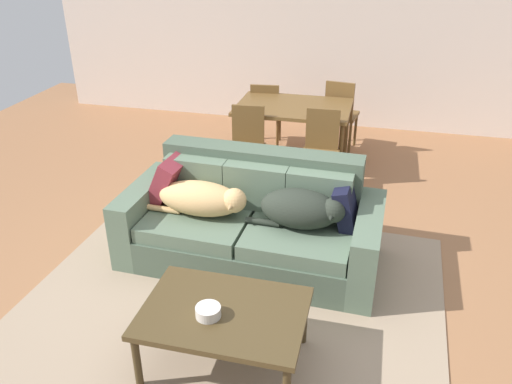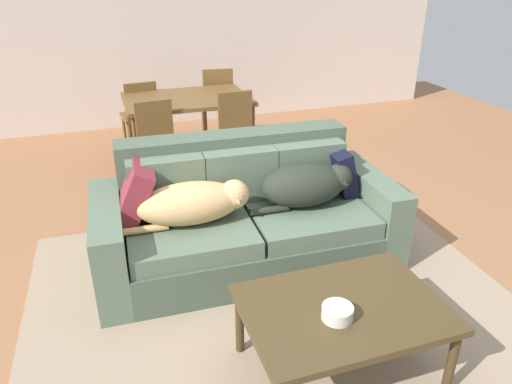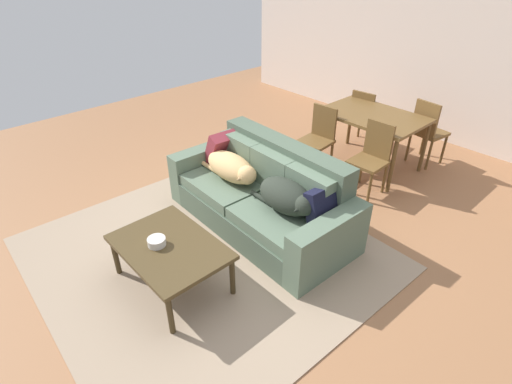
{
  "view_description": "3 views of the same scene",
  "coord_description": "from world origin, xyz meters",
  "px_view_note": "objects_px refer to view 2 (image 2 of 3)",
  "views": [
    {
      "loc": [
        0.85,
        -3.4,
        2.63
      ],
      "look_at": [
        -0.09,
        0.4,
        0.6
      ],
      "focal_mm": 36.18,
      "sensor_mm": 36.0,
      "label": 1
    },
    {
      "loc": [
        -1.04,
        -2.72,
        2.08
      ],
      "look_at": [
        -0.01,
        0.32,
        0.54
      ],
      "focal_mm": 33.76,
      "sensor_mm": 36.0,
      "label": 2
    },
    {
      "loc": [
        2.57,
        -2.25,
        2.73
      ],
      "look_at": [
        0.09,
        0.02,
        0.62
      ],
      "focal_mm": 28.16,
      "sensor_mm": 36.0,
      "label": 3
    }
  ],
  "objects_px": {
    "dining_chair_near_left": "(159,144)",
    "dining_chair_near_right": "(239,133)",
    "dining_table": "(187,104)",
    "bowl_on_coffee_table": "(337,313)",
    "dining_chair_far_right": "(218,101)",
    "throw_pillow_by_right_arm": "(339,171)",
    "dining_chair_far_left": "(141,113)",
    "throw_pillow_by_left_arm": "(134,193)",
    "coffee_table": "(343,313)",
    "dog_on_right_cushion": "(307,184)",
    "dog_on_left_cushion": "(195,203)",
    "couch": "(245,218)"
  },
  "relations": [
    {
      "from": "bowl_on_coffee_table",
      "to": "dining_chair_near_right",
      "type": "xyz_separation_m",
      "value": [
        0.33,
        2.81,
        0.0
      ]
    },
    {
      "from": "dog_on_left_cushion",
      "to": "dining_table",
      "type": "distance_m",
      "value": 2.17
    },
    {
      "from": "dog_on_right_cushion",
      "to": "dining_table",
      "type": "height_order",
      "value": "dining_table"
    },
    {
      "from": "couch",
      "to": "dining_chair_far_right",
      "type": "xyz_separation_m",
      "value": [
        0.49,
        2.65,
        0.18
      ]
    },
    {
      "from": "throw_pillow_by_left_arm",
      "to": "bowl_on_coffee_table",
      "type": "distance_m",
      "value": 1.67
    },
    {
      "from": "coffee_table",
      "to": "dining_chair_far_left",
      "type": "xyz_separation_m",
      "value": [
        -0.6,
        3.83,
        0.07
      ]
    },
    {
      "from": "dog_on_right_cushion",
      "to": "dining_chair_near_right",
      "type": "distance_m",
      "value": 1.57
    },
    {
      "from": "couch",
      "to": "dining_chair_far_left",
      "type": "bearing_deg",
      "value": 102.44
    },
    {
      "from": "throw_pillow_by_right_arm",
      "to": "dining_table",
      "type": "bearing_deg",
      "value": 111.83
    },
    {
      "from": "bowl_on_coffee_table",
      "to": "dining_chair_near_left",
      "type": "relative_size",
      "value": 0.18
    },
    {
      "from": "bowl_on_coffee_table",
      "to": "throw_pillow_by_right_arm",
      "type": "bearing_deg",
      "value": 62.32
    },
    {
      "from": "bowl_on_coffee_table",
      "to": "dining_chair_far_left",
      "type": "height_order",
      "value": "dining_chair_far_left"
    },
    {
      "from": "bowl_on_coffee_table",
      "to": "dining_table",
      "type": "relative_size",
      "value": 0.12
    },
    {
      "from": "dining_chair_near_left",
      "to": "coffee_table",
      "type": "bearing_deg",
      "value": -83.63
    },
    {
      "from": "coffee_table",
      "to": "dining_chair_near_left",
      "type": "relative_size",
      "value": 1.18
    },
    {
      "from": "couch",
      "to": "dog_on_left_cushion",
      "type": "bearing_deg",
      "value": -161.45
    },
    {
      "from": "dining_chair_far_left",
      "to": "dog_on_right_cushion",
      "type": "bearing_deg",
      "value": 102.58
    },
    {
      "from": "throw_pillow_by_right_arm",
      "to": "dining_chair_far_left",
      "type": "distance_m",
      "value": 2.81
    },
    {
      "from": "throw_pillow_by_left_arm",
      "to": "dining_chair_near_right",
      "type": "relative_size",
      "value": 0.47
    },
    {
      "from": "dog_on_left_cushion",
      "to": "throw_pillow_by_left_arm",
      "type": "relative_size",
      "value": 2.13
    },
    {
      "from": "throw_pillow_by_left_arm",
      "to": "dining_chair_far_right",
      "type": "relative_size",
      "value": 0.46
    },
    {
      "from": "throw_pillow_by_right_arm",
      "to": "dining_table",
      "type": "distance_m",
      "value": 2.15
    },
    {
      "from": "throw_pillow_by_right_arm",
      "to": "bowl_on_coffee_table",
      "type": "bearing_deg",
      "value": -117.68
    },
    {
      "from": "throw_pillow_by_left_arm",
      "to": "dining_chair_far_right",
      "type": "height_order",
      "value": "dining_chair_far_right"
    },
    {
      "from": "dining_chair_far_left",
      "to": "dining_chair_far_right",
      "type": "height_order",
      "value": "dining_chair_far_right"
    },
    {
      "from": "dining_chair_near_left",
      "to": "dining_chair_far_right",
      "type": "xyz_separation_m",
      "value": [
        0.91,
        1.23,
        0.03
      ]
    },
    {
      "from": "bowl_on_coffee_table",
      "to": "dining_chair_far_right",
      "type": "distance_m",
      "value": 4.03
    },
    {
      "from": "coffee_table",
      "to": "dining_chair_near_left",
      "type": "bearing_deg",
      "value": 101.72
    },
    {
      "from": "couch",
      "to": "coffee_table",
      "type": "height_order",
      "value": "couch"
    },
    {
      "from": "throw_pillow_by_left_arm",
      "to": "dining_table",
      "type": "xyz_separation_m",
      "value": [
        0.77,
        1.94,
        0.06
      ]
    },
    {
      "from": "dog_on_right_cushion",
      "to": "throw_pillow_by_right_arm",
      "type": "distance_m",
      "value": 0.37
    },
    {
      "from": "dining_chair_near_right",
      "to": "bowl_on_coffee_table",
      "type": "bearing_deg",
      "value": -98.62
    },
    {
      "from": "dining_chair_near_right",
      "to": "coffee_table",
      "type": "bearing_deg",
      "value": -97.2
    },
    {
      "from": "dog_on_left_cushion",
      "to": "bowl_on_coffee_table",
      "type": "xyz_separation_m",
      "value": [
        0.45,
        -1.24,
        -0.09
      ]
    },
    {
      "from": "throw_pillow_by_left_arm",
      "to": "dining_chair_far_left",
      "type": "bearing_deg",
      "value": 82.74
    },
    {
      "from": "dining_chair_near_left",
      "to": "dining_chair_far_left",
      "type": "distance_m",
      "value": 1.13
    },
    {
      "from": "dining_chair_near_left",
      "to": "dining_table",
      "type": "bearing_deg",
      "value": 50.18
    },
    {
      "from": "dining_chair_far_left",
      "to": "dining_chair_near_left",
      "type": "bearing_deg",
      "value": 85.8
    },
    {
      "from": "throw_pillow_by_right_arm",
      "to": "dining_chair_far_right",
      "type": "height_order",
      "value": "dining_chair_far_right"
    },
    {
      "from": "throw_pillow_by_left_arm",
      "to": "dining_chair_near_left",
      "type": "xyz_separation_m",
      "value": [
        0.36,
        1.34,
        -0.14
      ]
    },
    {
      "from": "dining_chair_near_right",
      "to": "dining_chair_far_right",
      "type": "height_order",
      "value": "dining_chair_far_right"
    },
    {
      "from": "dining_table",
      "to": "dining_chair_near_left",
      "type": "distance_m",
      "value": 0.75
    },
    {
      "from": "dog_on_right_cushion",
      "to": "dining_chair_near_left",
      "type": "bearing_deg",
      "value": 121.62
    },
    {
      "from": "dining_table",
      "to": "throw_pillow_by_right_arm",
      "type": "bearing_deg",
      "value": -68.17
    },
    {
      "from": "dining_chair_far_left",
      "to": "dining_chair_near_right",
      "type": "bearing_deg",
      "value": 121.88
    },
    {
      "from": "coffee_table",
      "to": "dining_chair_near_right",
      "type": "relative_size",
      "value": 1.16
    },
    {
      "from": "dining_table",
      "to": "dog_on_left_cushion",
      "type": "bearing_deg",
      "value": -100.18
    },
    {
      "from": "dining_chair_near_left",
      "to": "dining_chair_near_right",
      "type": "height_order",
      "value": "dining_chair_near_right"
    },
    {
      "from": "couch",
      "to": "coffee_table",
      "type": "distance_m",
      "value": 1.3
    },
    {
      "from": "dining_table",
      "to": "bowl_on_coffee_table",
      "type": "bearing_deg",
      "value": -88.78
    }
  ]
}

